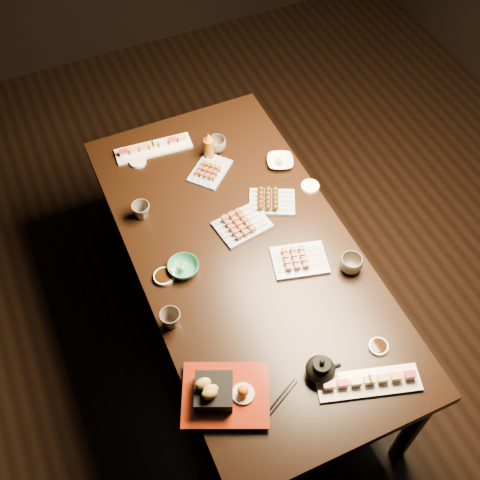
# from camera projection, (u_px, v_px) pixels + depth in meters

# --- Properties ---
(ground) EXTENTS (5.00, 5.00, 0.00)m
(ground) POSITION_uv_depth(u_px,v_px,m) (307.00, 297.00, 3.27)
(ground) COLOR black
(ground) RESTS_ON ground
(dining_table) EXTENTS (1.09, 1.89, 0.75)m
(dining_table) POSITION_uv_depth(u_px,v_px,m) (244.00, 297.00, 2.83)
(dining_table) COLOR black
(dining_table) RESTS_ON ground
(sushi_platter_near) EXTENTS (0.39, 0.21, 0.05)m
(sushi_platter_near) POSITION_uv_depth(u_px,v_px,m) (369.00, 381.00, 2.17)
(sushi_platter_near) COLOR white
(sushi_platter_near) RESTS_ON dining_table
(sushi_platter_far) EXTENTS (0.37, 0.13, 0.04)m
(sushi_platter_far) POSITION_uv_depth(u_px,v_px,m) (153.00, 146.00, 2.87)
(sushi_platter_far) COLOR white
(sushi_platter_far) RESTS_ON dining_table
(yakitori_plate_center) EXTENTS (0.25, 0.19, 0.06)m
(yakitori_plate_center) POSITION_uv_depth(u_px,v_px,m) (242.00, 222.00, 2.59)
(yakitori_plate_center) COLOR #828EB6
(yakitori_plate_center) RESTS_ON dining_table
(yakitori_plate_right) EXTENTS (0.26, 0.21, 0.06)m
(yakitori_plate_right) POSITION_uv_depth(u_px,v_px,m) (300.00, 257.00, 2.48)
(yakitori_plate_right) COLOR #828EB6
(yakitori_plate_right) RESTS_ON dining_table
(yakitori_plate_left) EXTENTS (0.24, 0.24, 0.05)m
(yakitori_plate_left) POSITION_uv_depth(u_px,v_px,m) (210.00, 168.00, 2.78)
(yakitori_plate_left) COLOR #828EB6
(yakitori_plate_left) RESTS_ON dining_table
(tsukune_plate) EXTENTS (0.25, 0.22, 0.05)m
(tsukune_plate) POSITION_uv_depth(u_px,v_px,m) (272.00, 199.00, 2.67)
(tsukune_plate) COLOR #828EB6
(tsukune_plate) RESTS_ON dining_table
(edamame_bowl_green) EXTENTS (0.14, 0.14, 0.04)m
(edamame_bowl_green) POSITION_uv_depth(u_px,v_px,m) (183.00, 268.00, 2.46)
(edamame_bowl_green) COLOR #2C886B
(edamame_bowl_green) RESTS_ON dining_table
(edamame_bowl_cream) EXTENTS (0.16, 0.16, 0.03)m
(edamame_bowl_cream) POSITION_uv_depth(u_px,v_px,m) (280.00, 162.00, 2.82)
(edamame_bowl_cream) COLOR beige
(edamame_bowl_cream) RESTS_ON dining_table
(tempura_tray) EXTENTS (0.38, 0.35, 0.11)m
(tempura_tray) POSITION_uv_depth(u_px,v_px,m) (225.00, 391.00, 2.11)
(tempura_tray) COLOR black
(tempura_tray) RESTS_ON dining_table
(teacup_near_left) EXTENTS (0.09, 0.09, 0.08)m
(teacup_near_left) POSITION_uv_depth(u_px,v_px,m) (171.00, 319.00, 2.30)
(teacup_near_left) COLOR #4E463C
(teacup_near_left) RESTS_ON dining_table
(teacup_mid_right) EXTENTS (0.11, 0.11, 0.07)m
(teacup_mid_right) POSITION_uv_depth(u_px,v_px,m) (351.00, 264.00, 2.45)
(teacup_mid_right) COLOR #4E463C
(teacup_mid_right) RESTS_ON dining_table
(teacup_far_left) EXTENTS (0.08, 0.08, 0.07)m
(teacup_far_left) POSITION_uv_depth(u_px,v_px,m) (141.00, 211.00, 2.61)
(teacup_far_left) COLOR #4E463C
(teacup_far_left) RESTS_ON dining_table
(teacup_far_right) EXTENTS (0.10, 0.10, 0.07)m
(teacup_far_right) POSITION_uv_depth(u_px,v_px,m) (217.00, 145.00, 2.86)
(teacup_far_right) COLOR #4E463C
(teacup_far_right) RESTS_ON dining_table
(teapot) EXTENTS (0.16, 0.16, 0.11)m
(teapot) POSITION_uv_depth(u_px,v_px,m) (321.00, 368.00, 2.16)
(teapot) COLOR black
(teapot) RESTS_ON dining_table
(condiment_bottle) EXTENTS (0.06, 0.06, 0.15)m
(condiment_bottle) POSITION_uv_depth(u_px,v_px,m) (209.00, 146.00, 2.79)
(condiment_bottle) COLOR brown
(condiment_bottle) RESTS_ON dining_table
(sauce_dish_west) EXTENTS (0.10, 0.10, 0.02)m
(sauce_dish_west) POSITION_uv_depth(u_px,v_px,m) (164.00, 277.00, 2.45)
(sauce_dish_west) COLOR white
(sauce_dish_west) RESTS_ON dining_table
(sauce_dish_east) EXTENTS (0.10, 0.10, 0.01)m
(sauce_dish_east) POSITION_uv_depth(u_px,v_px,m) (310.00, 186.00, 2.74)
(sauce_dish_east) COLOR white
(sauce_dish_east) RESTS_ON dining_table
(sauce_dish_se) EXTENTS (0.09, 0.09, 0.01)m
(sauce_dish_se) POSITION_uv_depth(u_px,v_px,m) (378.00, 346.00, 2.27)
(sauce_dish_se) COLOR white
(sauce_dish_se) RESTS_ON dining_table
(sauce_dish_nw) EXTENTS (0.10, 0.10, 0.01)m
(sauce_dish_nw) POSITION_uv_depth(u_px,v_px,m) (138.00, 162.00, 2.83)
(sauce_dish_nw) COLOR white
(sauce_dish_nw) RESTS_ON dining_table
(chopsticks_near) EXTENTS (0.23, 0.13, 0.01)m
(chopsticks_near) POSITION_uv_depth(u_px,v_px,m) (276.00, 405.00, 2.13)
(chopsticks_near) COLOR black
(chopsticks_near) RESTS_ON dining_table
(chopsticks_se) EXTENTS (0.20, 0.06, 0.01)m
(chopsticks_se) POSITION_uv_depth(u_px,v_px,m) (385.00, 378.00, 2.19)
(chopsticks_se) COLOR black
(chopsticks_se) RESTS_ON dining_table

